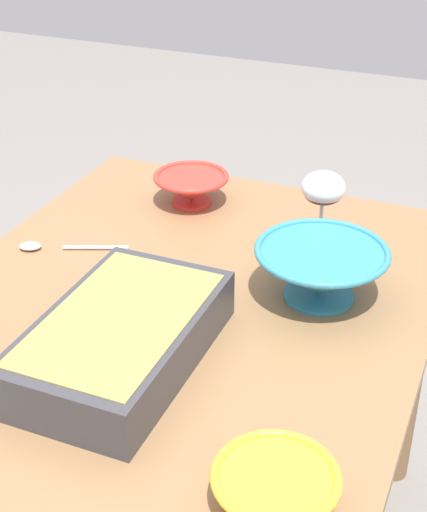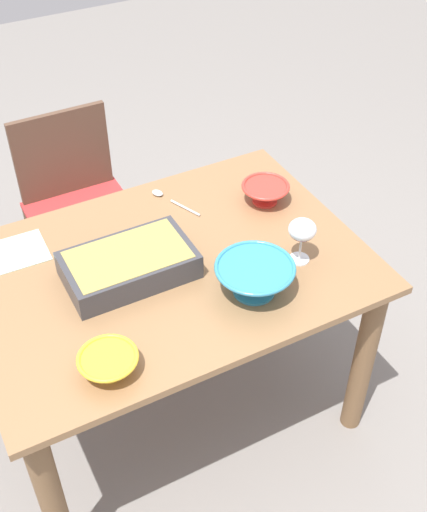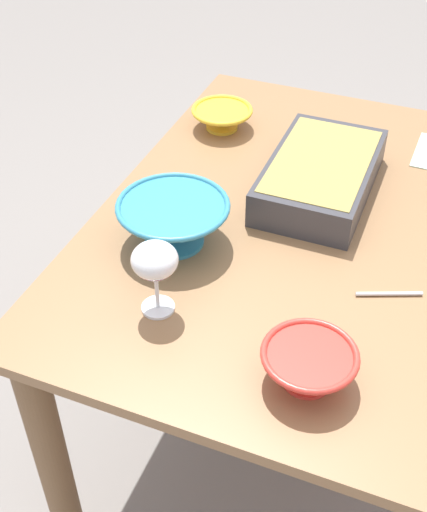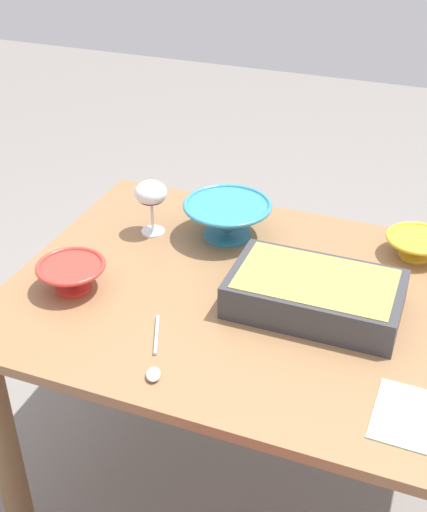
% 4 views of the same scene
% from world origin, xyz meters
% --- Properties ---
extents(ground_plane, '(8.00, 8.00, 0.00)m').
position_xyz_m(ground_plane, '(0.00, 0.00, 0.00)').
color(ground_plane, gray).
extents(dining_table, '(1.24, 0.88, 0.73)m').
position_xyz_m(dining_table, '(0.00, 0.00, 0.59)').
color(dining_table, olive).
rests_on(dining_table, ground_plane).
extents(wine_glass, '(0.09, 0.09, 0.16)m').
position_xyz_m(wine_glass, '(-0.38, 0.17, 0.84)').
color(wine_glass, white).
rests_on(wine_glass, dining_table).
extents(casserole_dish, '(0.39, 0.23, 0.09)m').
position_xyz_m(casserole_dish, '(0.12, -0.01, 0.78)').
color(casserole_dish, '#38383D').
rests_on(casserole_dish, dining_table).
extents(mixing_bowl, '(0.17, 0.17, 0.07)m').
position_xyz_m(mixing_bowl, '(-0.45, -0.14, 0.77)').
color(mixing_bowl, red).
rests_on(mixing_bowl, dining_table).
extents(small_bowl, '(0.17, 0.17, 0.06)m').
position_xyz_m(small_bowl, '(0.31, 0.31, 0.76)').
color(small_bowl, yellow).
rests_on(small_bowl, dining_table).
extents(serving_bowl, '(0.24, 0.24, 0.10)m').
position_xyz_m(serving_bowl, '(-0.18, 0.23, 0.79)').
color(serving_bowl, teal).
rests_on(serving_bowl, dining_table).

